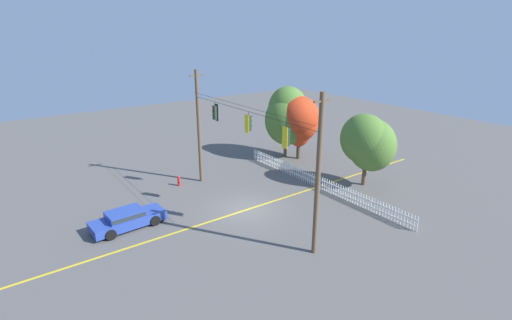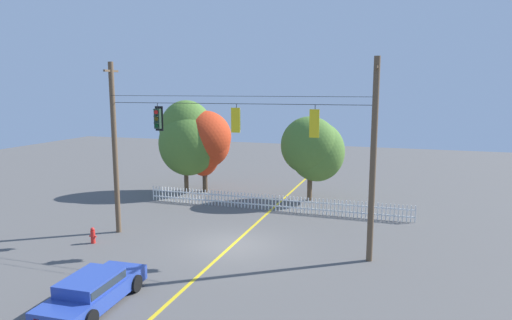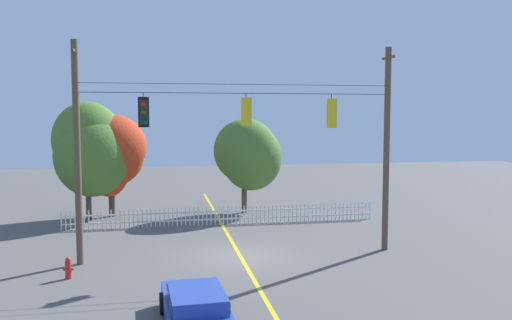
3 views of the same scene
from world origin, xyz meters
name	(u,v)px [view 1 (image 1 of 3)]	position (x,y,z in m)	size (l,w,h in m)	color
ground	(247,210)	(0.00, 0.00, 0.00)	(80.00, 80.00, 0.00)	#565451
lane_centerline_stripe	(247,210)	(0.00, 0.00, 0.00)	(0.16, 36.00, 0.01)	gold
signal_support_span	(246,146)	(0.00, 0.00, 4.48)	(13.10, 1.10, 8.79)	brown
traffic_signal_southbound_primary	(215,113)	(-3.86, 0.01, 6.01)	(0.43, 0.38, 1.37)	black
traffic_signal_northbound_secondary	(248,123)	(0.25, -0.01, 6.04)	(0.43, 0.38, 1.31)	black
traffic_signal_westbound_side	(286,137)	(3.89, -0.01, 5.97)	(0.43, 0.38, 1.43)	black
white_picket_fence	(318,182)	(0.09, 6.60, 0.50)	(16.77, 0.06, 0.99)	white
autumn_maple_near_fence	(287,116)	(-7.04, 9.48, 3.94)	(4.36, 4.09, 6.66)	brown
autumn_maple_mid	(299,120)	(-6.05, 9.99, 3.71)	(4.16, 3.61, 5.94)	#473828
autumn_oak_far_east	(368,142)	(1.99, 9.68, 3.55)	(4.16, 3.71, 5.69)	brown
parked_car	(127,218)	(-2.34, -7.30, 0.60)	(2.01, 4.50, 1.15)	#28429E
fire_hydrant	(179,181)	(-6.57, -1.88, 0.39)	(0.38, 0.22, 0.79)	red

